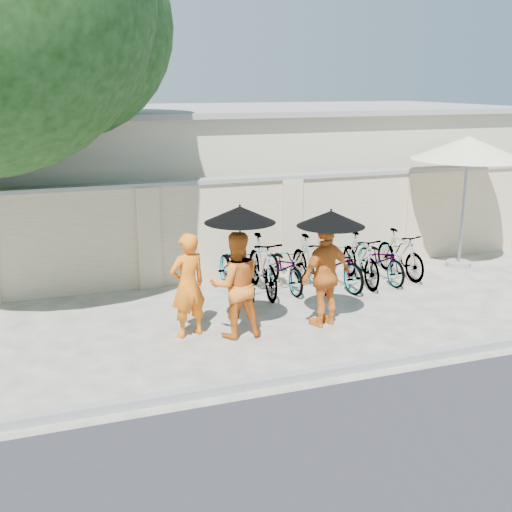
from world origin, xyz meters
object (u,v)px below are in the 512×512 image
object	(u,v)px
monk_center	(236,285)
patio_umbrella	(468,149)
monk_right	(326,275)
monk_left	(188,285)

from	to	relation	value
monk_center	patio_umbrella	world-z (taller)	patio_umbrella
monk_center	monk_right	size ratio (longest dim) A/B	1.00
monk_left	monk_right	bearing A→B (deg)	155.79
monk_right	patio_umbrella	size ratio (longest dim) A/B	0.61
monk_center	patio_umbrella	size ratio (longest dim) A/B	0.60
monk_center	patio_umbrella	xyz separation A→B (m)	(5.87, 2.17, 1.71)
monk_left	patio_umbrella	distance (m)	7.05
monk_left	monk_center	distance (m)	0.76
monk_left	monk_right	size ratio (longest dim) A/B	0.98
monk_left	patio_umbrella	world-z (taller)	patio_umbrella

